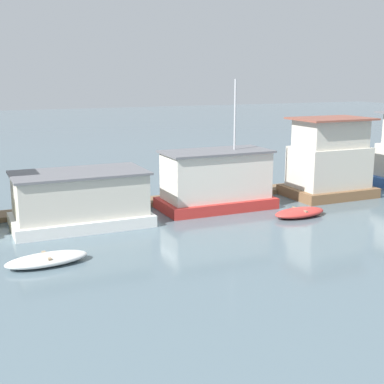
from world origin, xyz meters
name	(u,v)px	position (x,y,z in m)	size (l,w,h in m)	color
ground_plane	(185,212)	(0.00, 0.00, 0.00)	(200.00, 200.00, 0.00)	slate
dock_walkway	(169,200)	(0.00, 2.69, 0.15)	(51.00, 1.76, 0.30)	brown
houseboat_white	(80,200)	(-6.34, -0.38, 1.43)	(7.30, 4.12, 2.95)	white
houseboat_red	(216,181)	(2.07, 0.04, 1.70)	(6.90, 3.53, 7.76)	red
houseboat_brown	(329,161)	(10.47, 0.00, 2.37)	(5.57, 4.02, 5.25)	brown
dinghy_white	(47,259)	(-9.06, -5.99, 0.25)	(3.68, 1.77, 0.49)	white
dinghy_red	(300,213)	(5.55, -3.78, 0.25)	(3.41, 1.73, 0.50)	red
mooring_post_centre	(102,202)	(-4.68, 1.56, 0.70)	(0.22, 0.22, 1.41)	#846B4C
mooring_post_far_right	(308,179)	(9.98, 1.56, 0.91)	(0.31, 0.31, 1.81)	brown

